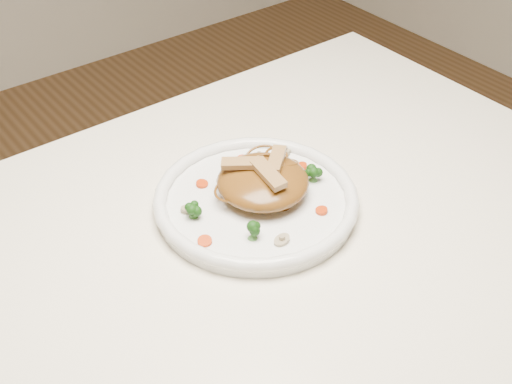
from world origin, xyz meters
TOP-DOWN VIEW (x-y plane):
  - table at (0.00, 0.00)m, footprint 1.20×0.80m
  - plate at (0.06, 0.05)m, footprint 0.30×0.30m
  - noodle_mound at (0.08, 0.06)m, footprint 0.16×0.16m
  - chicken_a at (0.11, 0.06)m, footprint 0.06×0.06m
  - chicken_b at (0.06, 0.08)m, footprint 0.06×0.05m
  - chicken_c at (0.08, 0.04)m, footprint 0.03×0.07m
  - broccoli_0 at (0.12, 0.10)m, footprint 0.03×0.03m
  - broccoli_1 at (-0.03, 0.08)m, footprint 0.02×0.02m
  - broccoli_2 at (0.01, -0.01)m, footprint 0.03×0.03m
  - broccoli_3 at (0.16, 0.04)m, footprint 0.03×0.03m
  - carrot_0 at (0.11, 0.14)m, footprint 0.02×0.02m
  - carrot_1 at (-0.05, 0.02)m, footprint 0.02×0.02m
  - carrot_2 at (0.17, 0.07)m, footprint 0.02×0.02m
  - carrot_3 at (0.02, 0.13)m, footprint 0.02×0.02m
  - carrot_4 at (0.12, -0.03)m, footprint 0.02×0.02m
  - mushroom_0 at (0.04, -0.04)m, footprint 0.03×0.03m
  - mushroom_1 at (0.17, 0.12)m, footprint 0.04×0.04m
  - mushroom_2 at (-0.03, 0.09)m, footprint 0.03×0.03m
  - mushroom_3 at (0.13, 0.13)m, footprint 0.03×0.03m

SIDE VIEW (x-z plane):
  - table at x=0.00m, z-range 0.28..1.03m
  - plate at x=0.06m, z-range 0.75..0.77m
  - carrot_0 at x=0.11m, z-range 0.77..0.77m
  - carrot_1 at x=-0.05m, z-range 0.77..0.77m
  - carrot_2 at x=0.17m, z-range 0.77..0.77m
  - carrot_3 at x=0.02m, z-range 0.77..0.77m
  - carrot_4 at x=0.12m, z-range 0.77..0.77m
  - mushroom_0 at x=0.04m, z-range 0.77..0.77m
  - mushroom_1 at x=0.17m, z-range 0.77..0.77m
  - mushroom_2 at x=-0.03m, z-range 0.77..0.77m
  - mushroom_3 at x=0.13m, z-range 0.77..0.77m
  - broccoli_1 at x=-0.03m, z-range 0.77..0.79m
  - broccoli_0 at x=0.12m, z-range 0.77..0.79m
  - broccoli_2 at x=0.01m, z-range 0.77..0.79m
  - broccoli_3 at x=0.16m, z-range 0.77..0.80m
  - noodle_mound at x=0.08m, z-range 0.77..0.81m
  - chicken_a at x=0.11m, z-range 0.81..0.82m
  - chicken_b at x=0.06m, z-range 0.81..0.82m
  - chicken_c at x=0.08m, z-range 0.81..0.82m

